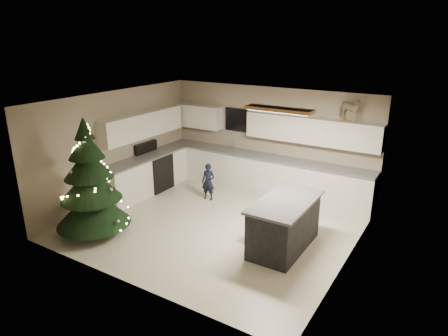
{
  "coord_description": "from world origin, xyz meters",
  "views": [
    {
      "loc": [
        4.15,
        -6.38,
        3.83
      ],
      "look_at": [
        0.0,
        0.35,
        1.15
      ],
      "focal_mm": 32.0,
      "sensor_mm": 36.0,
      "label": 1
    }
  ],
  "objects_px": {
    "bar_stool": "(255,219)",
    "toddler": "(208,182)",
    "island": "(284,224)",
    "rocking_horse": "(349,109)",
    "christmas_tree": "(91,188)"
  },
  "relations": [
    {
      "from": "bar_stool",
      "to": "toddler",
      "type": "height_order",
      "value": "toddler"
    },
    {
      "from": "island",
      "to": "rocking_horse",
      "type": "relative_size",
      "value": 2.61
    },
    {
      "from": "bar_stool",
      "to": "christmas_tree",
      "type": "distance_m",
      "value": 3.26
    },
    {
      "from": "bar_stool",
      "to": "toddler",
      "type": "xyz_separation_m",
      "value": [
        -1.89,
        1.21,
        0.01
      ]
    },
    {
      "from": "rocking_horse",
      "to": "toddler",
      "type": "bearing_deg",
      "value": 135.69
    },
    {
      "from": "island",
      "to": "christmas_tree",
      "type": "relative_size",
      "value": 0.72
    },
    {
      "from": "bar_stool",
      "to": "christmas_tree",
      "type": "xyz_separation_m",
      "value": [
        -2.88,
        -1.43,
        0.53
      ]
    },
    {
      "from": "island",
      "to": "bar_stool",
      "type": "bearing_deg",
      "value": -176.2
    },
    {
      "from": "bar_stool",
      "to": "rocking_horse",
      "type": "xyz_separation_m",
      "value": [
        0.93,
        2.5,
        1.83
      ]
    },
    {
      "from": "bar_stool",
      "to": "toddler",
      "type": "distance_m",
      "value": 2.25
    },
    {
      "from": "island",
      "to": "toddler",
      "type": "relative_size",
      "value": 1.9
    },
    {
      "from": "toddler",
      "to": "rocking_horse",
      "type": "distance_m",
      "value": 3.6
    },
    {
      "from": "toddler",
      "to": "rocking_horse",
      "type": "bearing_deg",
      "value": 13.95
    },
    {
      "from": "island",
      "to": "bar_stool",
      "type": "distance_m",
      "value": 0.58
    },
    {
      "from": "bar_stool",
      "to": "island",
      "type": "bearing_deg",
      "value": 3.8
    }
  ]
}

